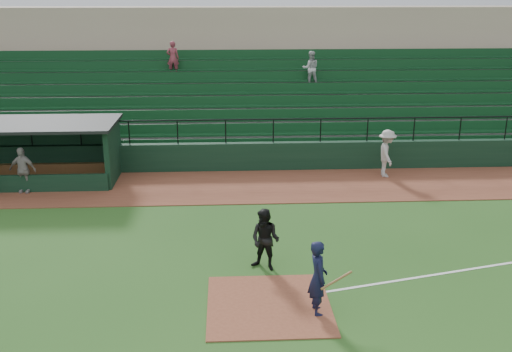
{
  "coord_description": "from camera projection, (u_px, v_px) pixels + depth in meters",
  "views": [
    {
      "loc": [
        -0.97,
        -13.53,
        7.38
      ],
      "look_at": [
        0.0,
        5.0,
        1.4
      ],
      "focal_mm": 40.84,
      "sensor_mm": 36.0,
      "label": 1
    }
  ],
  "objects": [
    {
      "name": "ground",
      "position": [
        266.0,
        286.0,
        15.17
      ],
      "size": [
        90.0,
        90.0,
        0.0
      ],
      "primitive_type": "plane",
      "color": "#245019",
      "rests_on": "ground"
    },
    {
      "name": "warning_track",
      "position": [
        252.0,
        186.0,
        22.77
      ],
      "size": [
        40.0,
        4.0,
        0.03
      ],
      "primitive_type": "cube",
      "color": "brown",
      "rests_on": "ground"
    },
    {
      "name": "home_plate_dirt",
      "position": [
        269.0,
        305.0,
        14.22
      ],
      "size": [
        3.0,
        3.0,
        0.03
      ],
      "primitive_type": "cube",
      "color": "brown",
      "rests_on": "ground"
    },
    {
      "name": "stadium_structure",
      "position": [
        244.0,
        92.0,
        30.11
      ],
      "size": [
        38.0,
        13.08,
        6.4
      ],
      "color": "black",
      "rests_on": "ground"
    },
    {
      "name": "dugout",
      "position": [
        8.0,
        147.0,
        23.37
      ],
      "size": [
        8.9,
        3.2,
        2.42
      ],
      "color": "black",
      "rests_on": "ground"
    },
    {
      "name": "batter_at_plate",
      "position": [
        318.0,
        278.0,
        13.63
      ],
      "size": [
        1.05,
        0.73,
        1.85
      ],
      "color": "black",
      "rests_on": "ground"
    },
    {
      "name": "umpire",
      "position": [
        265.0,
        240.0,
        15.83
      ],
      "size": [
        1.06,
        0.98,
        1.74
      ],
      "primitive_type": "imported",
      "rotation": [
        0.0,
        0.0,
        -0.49
      ],
      "color": "black",
      "rests_on": "ground"
    },
    {
      "name": "runner",
      "position": [
        387.0,
        153.0,
        23.66
      ],
      "size": [
        0.8,
        1.3,
        1.94
      ],
      "primitive_type": "imported",
      "rotation": [
        0.0,
        0.0,
        1.5
      ],
      "color": "#ABA5A0",
      "rests_on": "warning_track"
    },
    {
      "name": "dugout_player_a",
      "position": [
        23.0,
        170.0,
        21.82
      ],
      "size": [
        1.08,
        0.58,
        1.75
      ],
      "primitive_type": "imported",
      "rotation": [
        0.0,
        0.0,
        -0.15
      ],
      "color": "#99948F",
      "rests_on": "warning_track"
    }
  ]
}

